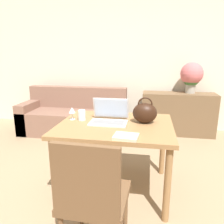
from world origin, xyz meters
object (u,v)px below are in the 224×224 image
object	(u,v)px
couch	(74,117)
drinking_glass	(82,115)
laptop	(109,116)
handbag	(145,113)
wine_glass	(72,111)
chair	(92,195)
flower_vase	(192,76)

from	to	relation	value
couch	drinking_glass	xyz separation A→B (m)	(0.67, -1.58, 0.50)
laptop	handbag	bearing A→B (deg)	3.72
wine_glass	handbag	distance (m)	0.76
couch	handbag	bearing A→B (deg)	-49.73
couch	wine_glass	distance (m)	1.77
chair	wine_glass	distance (m)	1.08
drinking_glass	handbag	bearing A→B (deg)	1.64
drinking_glass	wine_glass	distance (m)	0.11
flower_vase	chair	bearing A→B (deg)	-110.47
drinking_glass	handbag	size ratio (longest dim) A/B	0.41
drinking_glass	handbag	distance (m)	0.66
laptop	flower_vase	xyz separation A→B (m)	(1.10, 1.88, 0.26)
chair	drinking_glass	xyz separation A→B (m)	(-0.36, 0.93, 0.27)
drinking_glass	wine_glass	bearing A→B (deg)	-179.49
drinking_glass	wine_glass	xyz separation A→B (m)	(-0.11, -0.00, 0.04)
handbag	wine_glass	bearing A→B (deg)	-178.52
handbag	flower_vase	size ratio (longest dim) A/B	0.50
laptop	drinking_glass	xyz separation A→B (m)	(-0.30, 0.00, -0.01)
couch	wine_glass	size ratio (longest dim) A/B	13.88
couch	drinking_glass	world-z (taller)	drinking_glass
chair	flower_vase	size ratio (longest dim) A/B	1.73
laptop	handbag	xyz separation A→B (m)	(0.36, 0.02, 0.04)
chair	laptop	world-z (taller)	laptop
chair	flower_vase	xyz separation A→B (m)	(1.05, 2.80, 0.54)
handbag	flower_vase	distance (m)	2.01
laptop	wine_glass	size ratio (longest dim) A/B	2.76
drinking_glass	handbag	xyz separation A→B (m)	(0.66, 0.02, 0.05)
drinking_glass	chair	bearing A→B (deg)	-69.03
couch	drinking_glass	size ratio (longest dim) A/B	17.37
couch	wine_glass	bearing A→B (deg)	-70.51
drinking_glass	wine_glass	size ratio (longest dim) A/B	0.80
wine_glass	flower_vase	xyz separation A→B (m)	(1.51, 1.88, 0.22)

